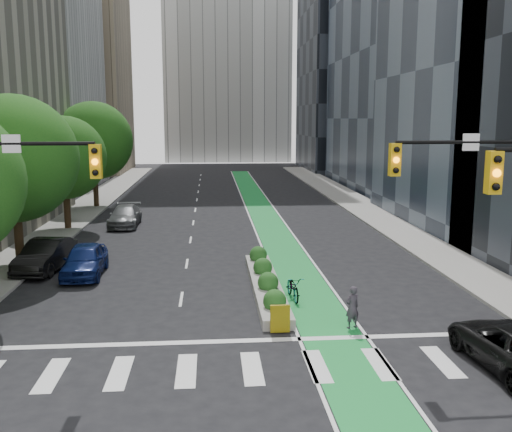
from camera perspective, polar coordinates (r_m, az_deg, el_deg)
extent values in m
plane|color=black|center=(18.97, -0.62, -13.73)|extent=(160.00, 160.00, 0.00)
cube|color=gray|center=(44.30, -18.37, -0.49)|extent=(3.60, 90.00, 0.15)
cube|color=gray|center=(44.93, 12.29, -0.08)|extent=(3.60, 90.00, 0.15)
cube|color=#198D39|center=(48.14, 0.47, 0.70)|extent=(2.20, 70.00, 0.01)
cube|color=tan|center=(85.63, -17.72, 12.92)|extent=(14.00, 16.00, 26.00)
cube|color=black|center=(88.19, 9.61, 13.78)|extent=(14.00, 18.00, 28.00)
cylinder|color=black|center=(31.36, -22.74, -0.27)|extent=(0.44, 0.44, 5.04)
sphere|color=#0F4A13|center=(31.02, -23.11, 5.30)|extent=(6.40, 6.40, 6.40)
cylinder|color=black|center=(40.91, -18.42, 1.76)|extent=(0.44, 0.44, 4.48)
sphere|color=#0F4A13|center=(40.65, -18.63, 5.56)|extent=(5.60, 5.60, 5.60)
cylinder|color=black|center=(50.57, -15.78, 3.71)|extent=(0.44, 0.44, 5.15)
sphere|color=#0F4A13|center=(50.36, -15.94, 7.25)|extent=(6.60, 6.60, 6.60)
cylinder|color=black|center=(18.94, -24.04, 6.62)|extent=(5.50, 0.12, 0.12)
cube|color=gold|center=(18.25, -15.72, 5.28)|extent=(0.34, 0.28, 1.05)
sphere|color=orange|center=(18.09, -15.82, 5.24)|extent=(0.20, 0.20, 0.20)
cube|color=white|center=(18.82, -23.28, 6.66)|extent=(0.55, 0.04, 0.55)
cylinder|color=black|center=(19.86, 21.38, 6.90)|extent=(5.50, 0.12, 0.12)
cube|color=gold|center=(18.85, 13.71, 5.49)|extent=(0.34, 0.28, 1.05)
sphere|color=orange|center=(18.70, 13.86, 5.46)|extent=(0.20, 0.20, 0.20)
cube|color=white|center=(19.71, 20.70, 6.92)|extent=(0.55, 0.04, 0.55)
cube|color=gold|center=(15.09, 22.67, 4.03)|extent=(0.34, 0.28, 1.05)
sphere|color=orange|center=(14.95, 22.95, 3.97)|extent=(0.20, 0.20, 0.20)
cube|color=gray|center=(25.56, 0.99, -6.99)|extent=(1.20, 10.00, 0.40)
cube|color=yellow|center=(20.54, 2.42, -10.21)|extent=(0.70, 0.12, 1.00)
sphere|color=#194C19|center=(22.10, 1.88, -8.48)|extent=(0.90, 0.90, 0.90)
sphere|color=#194C19|center=(24.48, 1.22, -6.66)|extent=(0.90, 0.90, 0.90)
sphere|color=#194C19|center=(26.87, 0.68, -5.16)|extent=(0.90, 0.90, 0.90)
sphere|color=#194C19|center=(29.29, 0.23, -3.91)|extent=(0.90, 0.90, 0.90)
imported|color=gray|center=(24.34, 3.74, -7.12)|extent=(0.83, 1.98, 1.02)
imported|color=#352E38|center=(21.20, 9.60, -8.99)|extent=(0.68, 0.57, 1.59)
imported|color=#0D1B53|center=(28.97, -16.74, -4.23)|extent=(1.94, 4.57, 1.54)
imported|color=black|center=(30.50, -20.31, -3.71)|extent=(2.23, 4.93, 1.57)
imported|color=#55575A|center=(41.56, -12.97, 0.00)|extent=(2.02, 4.94, 1.43)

